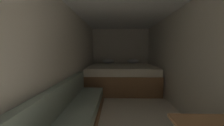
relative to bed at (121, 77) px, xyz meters
name	(u,v)px	position (x,y,z in m)	size (l,w,h in m)	color
ground_plane	(125,112)	(0.00, -1.69, -0.39)	(7.29, 7.29, 0.00)	beige
wall_back	(120,56)	(0.00, 0.98, 0.67)	(2.34, 0.05, 2.12)	beige
wall_left	(68,60)	(-1.15, -1.69, 0.67)	(0.05, 5.29, 2.12)	beige
wall_right	(184,61)	(1.15, -1.69, 0.67)	(0.05, 5.29, 2.12)	beige
ceiling_slab	(126,3)	(0.00, -1.69, 1.76)	(2.34, 5.29, 0.05)	white
bed	(121,77)	(0.00, 0.00, 0.00)	(2.12, 1.84, 0.94)	brown
sofa_left	(70,121)	(-0.84, -2.47, -0.15)	(0.61, 2.69, 0.74)	brown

